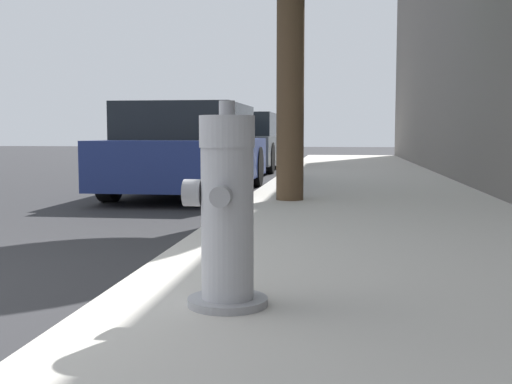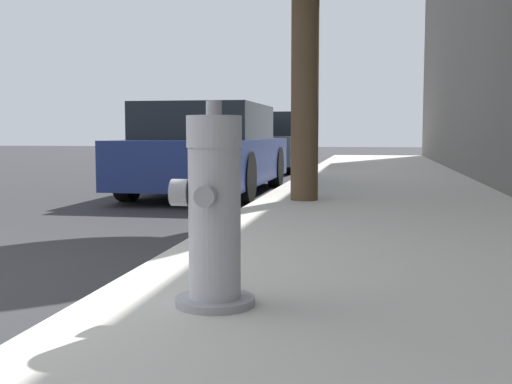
{
  "view_description": "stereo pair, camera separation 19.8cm",
  "coord_description": "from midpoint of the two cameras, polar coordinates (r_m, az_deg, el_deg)",
  "views": [
    {
      "loc": [
        2.87,
        -2.96,
        0.92
      ],
      "look_at": [
        2.34,
        1.06,
        0.55
      ],
      "focal_mm": 45.0,
      "sensor_mm": 36.0,
      "label": 1
    },
    {
      "loc": [
        3.07,
        -2.93,
        0.92
      ],
      "look_at": [
        2.34,
        1.06,
        0.55
      ],
      "focal_mm": 45.0,
      "sensor_mm": 36.0,
      "label": 2
    }
  ],
  "objects": [
    {
      "name": "parked_car_near",
      "position": [
        9.81,
        -6.41,
        3.7
      ],
      "size": [
        1.83,
        4.33,
        1.35
      ],
      "color": "navy",
      "rests_on": "ground_plane"
    },
    {
      "name": "fire_hydrant",
      "position": [
        2.89,
        -4.6,
        -1.93
      ],
      "size": [
        0.38,
        0.37,
        0.92
      ],
      "color": "#97979C",
      "rests_on": "sidewalk_slab"
    },
    {
      "name": "sidewalk_slab",
      "position": [
        3.07,
        12.39,
        -10.95
      ],
      "size": [
        3.02,
        40.0,
        0.14
      ],
      "color": "beige",
      "rests_on": "ground_plane"
    },
    {
      "name": "parked_car_mid",
      "position": [
        16.0,
        -1.53,
        4.42
      ],
      "size": [
        1.83,
        4.59,
        1.41
      ],
      "color": "#4C5156",
      "rests_on": "ground_plane"
    }
  ]
}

